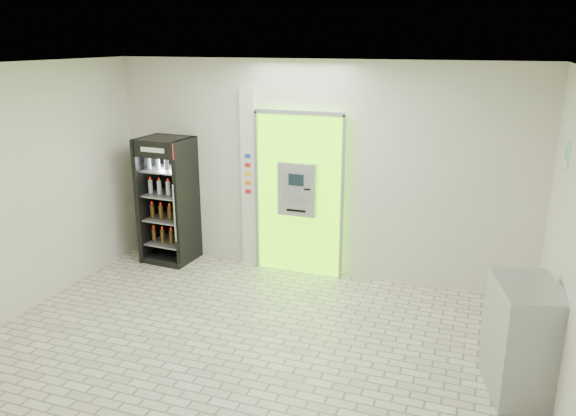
% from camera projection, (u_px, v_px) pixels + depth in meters
% --- Properties ---
extents(ground, '(6.00, 6.00, 0.00)m').
position_uv_depth(ground, '(244.00, 357.00, 5.97)').
color(ground, beige).
rests_on(ground, ground).
extents(room_shell, '(6.00, 6.00, 6.00)m').
position_uv_depth(room_shell, '(240.00, 190.00, 5.44)').
color(room_shell, silver).
rests_on(room_shell, ground).
extents(atm_assembly, '(1.30, 0.24, 2.33)m').
position_uv_depth(atm_assembly, '(300.00, 193.00, 7.87)').
color(atm_assembly, '#6CFF00').
rests_on(atm_assembly, ground).
extents(pillar, '(0.22, 0.11, 2.60)m').
position_uv_depth(pillar, '(250.00, 179.00, 8.12)').
color(pillar, silver).
rests_on(pillar, ground).
extents(beverage_cooler, '(0.74, 0.69, 1.88)m').
position_uv_depth(beverage_cooler, '(169.00, 202.00, 8.39)').
color(beverage_cooler, black).
rests_on(beverage_cooler, ground).
extents(steel_cabinet, '(0.75, 0.94, 1.11)m').
position_uv_depth(steel_cabinet, '(523.00, 339.00, 5.24)').
color(steel_cabinet, '#A1A3A8').
rests_on(steel_cabinet, ground).
extents(exit_sign, '(0.02, 0.22, 0.26)m').
position_uv_depth(exit_sign, '(567.00, 155.00, 5.65)').
color(exit_sign, white).
rests_on(exit_sign, room_shell).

